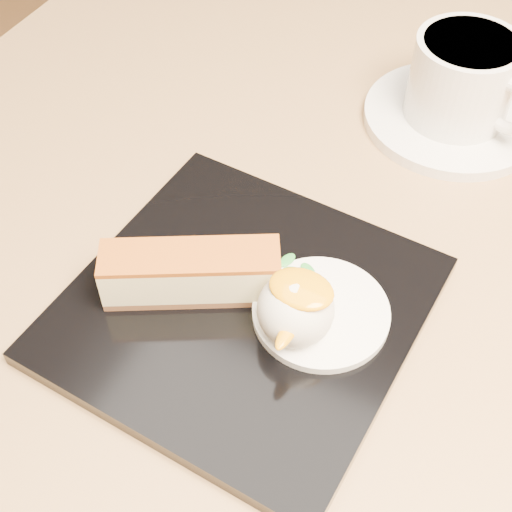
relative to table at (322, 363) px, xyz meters
The scene contains 9 objects.
table is the anchor object (origin of this frame).
dessert_plate 0.18m from the table, 113.00° to the right, with size 0.22×0.22×0.01m, color black.
cheesecake 0.22m from the table, 128.74° to the right, with size 0.12×0.08×0.04m.
cream_smear 0.18m from the table, 77.21° to the right, with size 0.09×0.09×0.01m, color white.
ice_cream_scoop 0.21m from the table, 86.58° to the right, with size 0.05×0.05×0.05m, color white.
mango_sauce 0.23m from the table, 85.16° to the right, with size 0.04×0.03×0.01m, color #F69D07.
mint_sprig 0.18m from the table, 108.37° to the right, with size 0.03×0.02×0.00m.
saucer 0.24m from the table, 79.96° to the left, with size 0.15×0.15×0.01m, color white.
coffee_cup 0.27m from the table, 79.29° to the left, with size 0.11×0.09×0.07m.
Camera 1 is at (0.10, -0.33, 1.11)m, focal length 50.00 mm.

